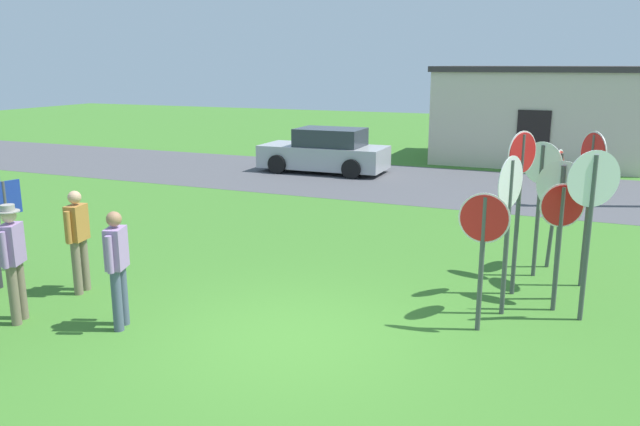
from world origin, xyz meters
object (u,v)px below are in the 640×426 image
(stop_sign_center_cluster, at_px, (509,208))
(info_panel_middle, at_px, (6,210))
(stop_sign_nearest, at_px, (561,206))
(person_in_dark_shirt, at_px, (117,263))
(parked_car_on_street, at_px, (325,152))
(stop_sign_low_front, at_px, (483,239))
(stop_sign_rear_right, at_px, (556,187))
(person_in_blue, at_px, (13,257))
(stop_sign_leaning_left, at_px, (540,186))
(stop_sign_rear_left, at_px, (520,187))
(stop_sign_far_back, at_px, (560,226))
(stop_sign_leaning_right, at_px, (590,182))
(stop_sign_tallest, at_px, (591,205))
(person_with_sunhat, at_px, (78,236))

(stop_sign_center_cluster, distance_m, info_panel_middle, 8.56)
(stop_sign_nearest, relative_size, person_in_dark_shirt, 1.32)
(parked_car_on_street, xyz_separation_m, stop_sign_center_cluster, (7.26, -10.72, 0.94))
(stop_sign_low_front, xyz_separation_m, person_in_dark_shirt, (-4.67, -1.88, -0.37))
(stop_sign_rear_right, xyz_separation_m, person_in_blue, (-6.94, -5.63, -0.51))
(stop_sign_center_cluster, bearing_deg, info_panel_middle, -170.99)
(stop_sign_rear_right, bearing_deg, stop_sign_leaning_left, -111.77)
(stop_sign_rear_right, height_order, stop_sign_rear_left, stop_sign_rear_left)
(parked_car_on_street, xyz_separation_m, stop_sign_far_back, (7.97, -10.27, 0.63))
(stop_sign_low_front, height_order, info_panel_middle, stop_sign_low_front)
(stop_sign_nearest, xyz_separation_m, stop_sign_center_cluster, (-0.68, -0.92, 0.10))
(parked_car_on_street, relative_size, info_panel_middle, 2.64)
(parked_car_on_street, height_order, stop_sign_leaning_left, stop_sign_leaning_left)
(info_panel_middle, bearing_deg, stop_sign_rear_left, 14.97)
(stop_sign_leaning_right, xyz_separation_m, stop_sign_rear_left, (-1.02, -0.84, 0.00))
(stop_sign_tallest, relative_size, stop_sign_rear_left, 0.94)
(stop_sign_leaning_right, relative_size, stop_sign_far_back, 1.33)
(person_in_blue, xyz_separation_m, person_in_dark_shirt, (1.50, 0.40, -0.03))
(stop_sign_center_cluster, bearing_deg, stop_sign_rear_right, 78.49)
(stop_sign_low_front, xyz_separation_m, person_in_blue, (-6.17, -2.28, -0.34))
(stop_sign_leaning_left, xyz_separation_m, stop_sign_rear_left, (-0.24, -1.09, 0.16))
(person_with_sunhat, bearing_deg, stop_sign_low_front, 8.90)
(person_with_sunhat, bearing_deg, stop_sign_far_back, 16.78)
(stop_sign_far_back, distance_m, person_with_sunhat, 7.49)
(stop_sign_nearest, distance_m, person_with_sunhat, 7.63)
(parked_car_on_street, bearing_deg, stop_sign_low_front, -58.48)
(stop_sign_rear_left, xyz_separation_m, info_panel_middle, (-8.49, -2.27, -0.65))
(parked_car_on_street, xyz_separation_m, person_in_dark_shirt, (2.36, -13.33, 0.26))
(stop_sign_tallest, relative_size, stop_sign_center_cluster, 1.05)
(stop_sign_leaning_left, distance_m, person_with_sunhat, 7.74)
(stop_sign_far_back, height_order, person_with_sunhat, stop_sign_far_back)
(stop_sign_far_back, xyz_separation_m, info_panel_middle, (-9.14, -1.79, -0.19))
(stop_sign_leaning_left, distance_m, stop_sign_far_back, 1.65)
(stop_sign_rear_left, relative_size, person_with_sunhat, 1.57)
(stop_sign_low_front, distance_m, stop_sign_far_back, 1.51)
(stop_sign_leaning_right, distance_m, info_panel_middle, 10.02)
(stop_sign_leaning_right, relative_size, stop_sign_rear_left, 0.98)
(stop_sign_leaning_right, distance_m, person_in_blue, 8.91)
(stop_sign_leaning_left, height_order, person_with_sunhat, stop_sign_leaning_left)
(parked_car_on_street, relative_size, stop_sign_rear_left, 1.63)
(stop_sign_far_back, distance_m, stop_sign_rear_left, 0.93)
(stop_sign_rear_right, bearing_deg, stop_sign_tallest, -77.06)
(parked_car_on_street, distance_m, person_with_sunhat, 12.46)
(stop_sign_low_front, height_order, stop_sign_leaning_left, stop_sign_leaning_left)
(stop_sign_rear_left, bearing_deg, stop_sign_leaning_right, 39.59)
(stop_sign_rear_right, distance_m, stop_sign_center_cluster, 2.68)
(stop_sign_rear_left, bearing_deg, person_with_sunhat, -157.91)
(stop_sign_leaning_left, bearing_deg, stop_sign_low_front, -100.85)
(stop_sign_low_front, height_order, person_with_sunhat, stop_sign_low_front)
(stop_sign_tallest, height_order, stop_sign_leaning_left, stop_sign_tallest)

